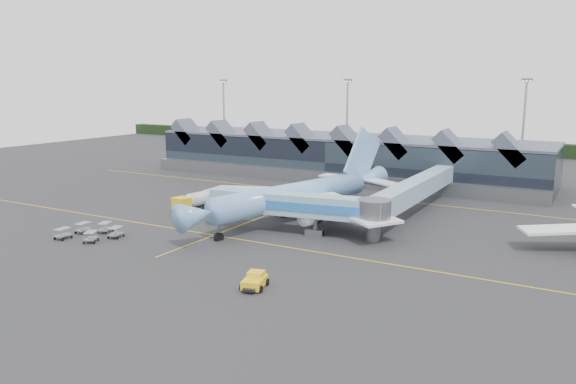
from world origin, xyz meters
The scene contains 10 objects.
ground centered at (0.00, 0.00, 0.00)m, with size 260.00×260.00×0.00m, color #242426.
taxi_stripes centered at (0.00, 10.00, 0.01)m, with size 120.00×60.00×0.01m.
tree_line_far centered at (0.00, 110.00, 2.00)m, with size 260.00×4.00×4.00m, color black.
terminal centered at (-5.07, 47.35, 4.88)m, with size 90.00×22.25×12.52m.
light_masts centered at (21.00, 62.80, 12.49)m, with size 132.40×42.56×22.45m.
main_airliner centered at (6.28, 5.91, 4.17)m, with size 37.26×43.66×14.20m.
jet_bridge centered at (11.35, -0.94, 4.06)m, with size 26.73×7.62×5.92m.
fuel_truck centered at (-11.29, 2.94, 1.89)m, with size 4.24×10.12×3.37m.
pushback_tug centered at (16.49, -22.68, 0.74)m, with size 3.04×4.06×1.65m.
baggage_carts centered at (-14.40, -17.28, 0.85)m, with size 7.71×7.67×1.52m.
Camera 1 is at (47.56, -69.90, 21.28)m, focal length 35.00 mm.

